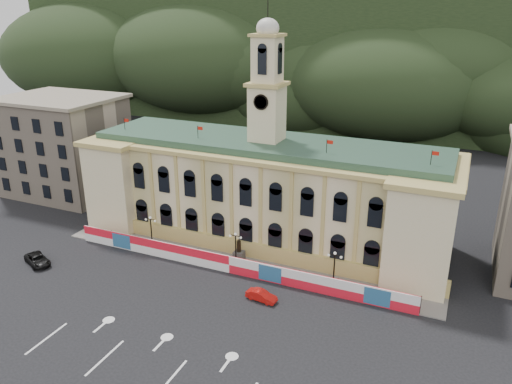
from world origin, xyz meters
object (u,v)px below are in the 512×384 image
at_px(red_sedan, 261,296).
at_px(black_suv, 38,260).
at_px(statue, 239,255).
at_px(lamp_center, 236,246).

bearing_deg(red_sedan, black_suv, 104.27).
relative_size(statue, black_suv, 0.67).
relative_size(red_sedan, black_suv, 0.74).
xyz_separation_m(statue, lamp_center, (0.00, -1.00, 1.89)).
bearing_deg(statue, red_sedan, -48.45).
distance_m(statue, black_suv, 28.44).
xyz_separation_m(lamp_center, red_sedan, (6.68, -6.54, -2.42)).
bearing_deg(black_suv, statue, -41.28).
distance_m(red_sedan, black_suv, 32.84).
height_order(statue, black_suv, statue).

